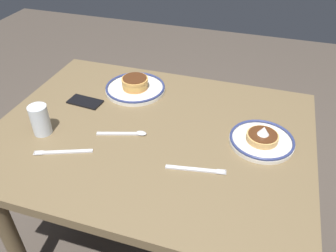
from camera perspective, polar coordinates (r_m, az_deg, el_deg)
name	(u,v)px	position (r m, az deg, el deg)	size (l,w,h in m)	color
ground_plane	(155,245)	(1.84, -2.12, -19.40)	(6.00, 6.00, 0.00)	#4B4139
dining_table	(152,152)	(1.36, -2.72, -4.31)	(1.20, 0.92, 0.74)	brown
plate_near_main	(135,87)	(1.53, -5.52, 6.59)	(0.27, 0.27, 0.06)	silver
plate_center_pancakes	(262,139)	(1.27, 15.48, -2.18)	(0.23, 0.23, 0.07)	silver
drinking_glass	(41,121)	(1.34, -20.63, 0.77)	(0.07, 0.07, 0.12)	silver
cell_phone	(85,102)	(1.49, -13.74, 3.97)	(0.14, 0.07, 0.01)	black
fork_near	(196,170)	(1.13, 4.74, -7.30)	(0.20, 0.05, 0.01)	silver
fork_far	(63,152)	(1.25, -17.24, -4.18)	(0.20, 0.09, 0.01)	silver
tea_spoon	(129,133)	(1.28, -6.59, -1.24)	(0.18, 0.07, 0.01)	silver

